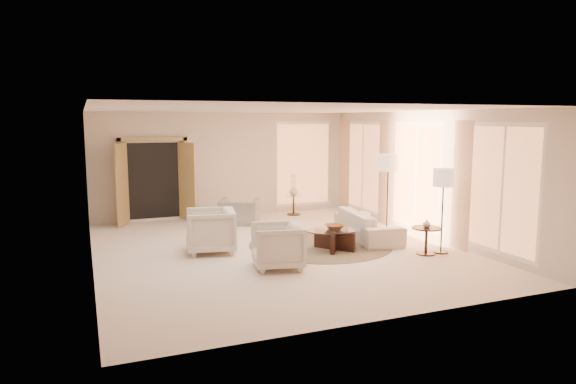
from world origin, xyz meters
name	(u,v)px	position (x,y,z in m)	size (l,w,h in m)	color
room	(277,181)	(0.00, 0.00, 1.40)	(7.04, 8.04, 2.83)	beige
windows_right	(418,176)	(3.45, 0.10, 1.35)	(0.10, 6.40, 2.40)	#FFA266
window_back_corner	(303,164)	(2.30, 3.95, 1.35)	(1.70, 0.10, 2.40)	#FFA266
curtains_right	(394,174)	(3.40, 1.00, 1.30)	(0.06, 5.20, 2.60)	tan
french_doors	(154,181)	(-1.90, 3.82, 1.07)	(1.95, 0.66, 2.16)	#A58F53
area_rug	(320,244)	(0.98, 0.01, 0.01)	(3.00, 3.00, 0.01)	#3C3021
sofa	(368,225)	(2.19, 0.13, 0.31)	(2.11, 0.83, 0.62)	beige
armchair_left	(210,229)	(-1.30, 0.27, 0.48)	(0.93, 0.87, 0.95)	beige
armchair_right	(277,244)	(-0.46, -1.24, 0.44)	(0.85, 0.79, 0.87)	beige
accent_chair	(239,208)	(0.03, 2.74, 0.42)	(0.96, 0.63, 0.84)	gray
coffee_table	(334,237)	(1.05, -0.49, 0.27)	(1.24, 1.24, 0.43)	black
end_table	(426,236)	(2.56, -1.45, 0.37)	(0.56, 0.56, 0.53)	black
side_table	(294,203)	(1.77, 3.40, 0.33)	(0.47, 0.47, 0.55)	#2F2718
floor_lamp_near	(388,166)	(2.90, 0.48, 1.55)	(0.44, 0.44, 1.82)	#2F2718
floor_lamp_far	(444,181)	(2.90, -1.47, 1.42)	(0.40, 0.40, 1.67)	#2F2718
bowl	(335,227)	(1.05, -0.49, 0.48)	(0.37, 0.37, 0.09)	brown
end_vase	(427,223)	(2.56, -1.45, 0.61)	(0.16, 0.16, 0.16)	silver
side_vase	(294,191)	(1.77, 3.40, 0.67)	(0.24, 0.24, 0.25)	silver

